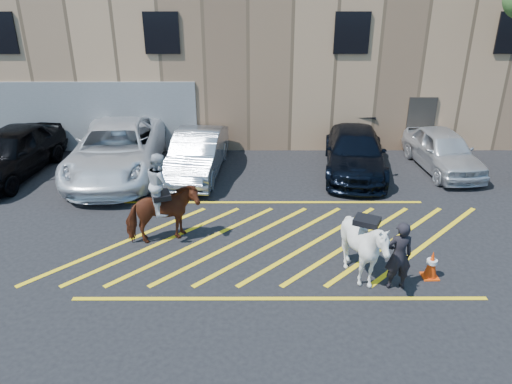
{
  "coord_description": "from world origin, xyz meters",
  "views": [
    {
      "loc": [
        -0.56,
        -12.1,
        7.04
      ],
      "look_at": [
        -0.54,
        0.2,
        1.3
      ],
      "focal_mm": 35.0,
      "sensor_mm": 36.0,
      "label": 1
    }
  ],
  "objects_px": {
    "car_blue_suv": "(355,152)",
    "traffic_cone": "(432,264)",
    "handler": "(399,256)",
    "car_white_pickup": "(117,150)",
    "car_white_suv": "(443,150)",
    "car_black_suv": "(10,152)",
    "car_silver_sedan": "(197,154)",
    "mounted_bay": "(162,207)",
    "saddled_white": "(364,248)"
  },
  "relations": [
    {
      "from": "car_white_suv",
      "to": "car_blue_suv",
      "type": "bearing_deg",
      "value": 177.06
    },
    {
      "from": "handler",
      "to": "mounted_bay",
      "type": "relative_size",
      "value": 0.68
    },
    {
      "from": "car_blue_suv",
      "to": "handler",
      "type": "height_order",
      "value": "handler"
    },
    {
      "from": "car_blue_suv",
      "to": "handler",
      "type": "distance_m",
      "value": 7.17
    },
    {
      "from": "handler",
      "to": "car_white_pickup",
      "type": "bearing_deg",
      "value": -44.11
    },
    {
      "from": "saddled_white",
      "to": "traffic_cone",
      "type": "bearing_deg",
      "value": 5.05
    },
    {
      "from": "saddled_white",
      "to": "car_white_pickup",
      "type": "bearing_deg",
      "value": 137.96
    },
    {
      "from": "handler",
      "to": "saddled_white",
      "type": "height_order",
      "value": "saddled_white"
    },
    {
      "from": "handler",
      "to": "mounted_bay",
      "type": "height_order",
      "value": "mounted_bay"
    },
    {
      "from": "car_blue_suv",
      "to": "handler",
      "type": "relative_size",
      "value": 2.97
    },
    {
      "from": "traffic_cone",
      "to": "saddled_white",
      "type": "bearing_deg",
      "value": -174.95
    },
    {
      "from": "car_black_suv",
      "to": "handler",
      "type": "xyz_separation_m",
      "value": [
        11.96,
        -6.79,
        -0.0
      ]
    },
    {
      "from": "car_black_suv",
      "to": "car_blue_suv",
      "type": "distance_m",
      "value": 12.26
    },
    {
      "from": "car_white_pickup",
      "to": "saddled_white",
      "type": "distance_m",
      "value": 10.09
    },
    {
      "from": "car_white_pickup",
      "to": "mounted_bay",
      "type": "height_order",
      "value": "mounted_bay"
    },
    {
      "from": "car_black_suv",
      "to": "car_blue_suv",
      "type": "relative_size",
      "value": 0.99
    },
    {
      "from": "car_blue_suv",
      "to": "mounted_bay",
      "type": "xyz_separation_m",
      "value": [
        -6.1,
        -5.01,
        0.29
      ]
    },
    {
      "from": "car_white_suv",
      "to": "traffic_cone",
      "type": "height_order",
      "value": "car_white_suv"
    },
    {
      "from": "car_white_suv",
      "to": "handler",
      "type": "xyz_separation_m",
      "value": [
        -3.56,
        -7.35,
        0.13
      ]
    },
    {
      "from": "car_blue_suv",
      "to": "traffic_cone",
      "type": "distance_m",
      "value": 6.8
    },
    {
      "from": "car_blue_suv",
      "to": "car_white_pickup",
      "type": "bearing_deg",
      "value": -171.6
    },
    {
      "from": "car_white_pickup",
      "to": "saddled_white",
      "type": "xyz_separation_m",
      "value": [
        7.49,
        -6.75,
        0.03
      ]
    },
    {
      "from": "car_silver_sedan",
      "to": "car_white_suv",
      "type": "height_order",
      "value": "car_silver_sedan"
    },
    {
      "from": "handler",
      "to": "traffic_cone",
      "type": "xyz_separation_m",
      "value": [
        0.96,
        0.4,
        -0.5
      ]
    },
    {
      "from": "mounted_bay",
      "to": "saddled_white",
      "type": "relative_size",
      "value": 1.19
    },
    {
      "from": "car_white_pickup",
      "to": "car_blue_suv",
      "type": "height_order",
      "value": "car_white_pickup"
    },
    {
      "from": "car_blue_suv",
      "to": "handler",
      "type": "xyz_separation_m",
      "value": [
        -0.3,
        -7.16,
        0.12
      ]
    },
    {
      "from": "car_silver_sedan",
      "to": "car_blue_suv",
      "type": "xyz_separation_m",
      "value": [
        5.68,
        0.26,
        -0.02
      ]
    },
    {
      "from": "car_white_pickup",
      "to": "car_silver_sedan",
      "type": "xyz_separation_m",
      "value": [
        2.87,
        -0.1,
        -0.12
      ]
    },
    {
      "from": "car_white_pickup",
      "to": "handler",
      "type": "distance_m",
      "value": 10.82
    },
    {
      "from": "car_black_suv",
      "to": "car_white_pickup",
      "type": "relative_size",
      "value": 0.79
    },
    {
      "from": "car_white_suv",
      "to": "saddled_white",
      "type": "relative_size",
      "value": 2.0
    },
    {
      "from": "car_silver_sedan",
      "to": "car_white_suv",
      "type": "relative_size",
      "value": 1.08
    },
    {
      "from": "car_white_pickup",
      "to": "car_white_suv",
      "type": "distance_m",
      "value": 11.81
    },
    {
      "from": "car_black_suv",
      "to": "traffic_cone",
      "type": "distance_m",
      "value": 14.42
    },
    {
      "from": "car_white_pickup",
      "to": "traffic_cone",
      "type": "bearing_deg",
      "value": -38.62
    },
    {
      "from": "handler",
      "to": "saddled_white",
      "type": "relative_size",
      "value": 0.8
    },
    {
      "from": "car_blue_suv",
      "to": "mounted_bay",
      "type": "relative_size",
      "value": 2.01
    },
    {
      "from": "car_silver_sedan",
      "to": "traffic_cone",
      "type": "distance_m",
      "value": 9.09
    },
    {
      "from": "car_black_suv",
      "to": "saddled_white",
      "type": "bearing_deg",
      "value": -22.42
    },
    {
      "from": "car_silver_sedan",
      "to": "saddled_white",
      "type": "height_order",
      "value": "saddled_white"
    },
    {
      "from": "car_white_pickup",
      "to": "traffic_cone",
      "type": "relative_size",
      "value": 8.79
    },
    {
      "from": "car_black_suv",
      "to": "car_white_pickup",
      "type": "xyz_separation_m",
      "value": [
        3.71,
        0.21,
        0.03
      ]
    },
    {
      "from": "handler",
      "to": "traffic_cone",
      "type": "relative_size",
      "value": 2.37
    },
    {
      "from": "saddled_white",
      "to": "traffic_cone",
      "type": "distance_m",
      "value": 1.81
    },
    {
      "from": "car_white_suv",
      "to": "handler",
      "type": "height_order",
      "value": "handler"
    },
    {
      "from": "car_black_suv",
      "to": "car_white_pickup",
      "type": "height_order",
      "value": "car_white_pickup"
    },
    {
      "from": "handler",
      "to": "traffic_cone",
      "type": "distance_m",
      "value": 1.16
    },
    {
      "from": "car_white_suv",
      "to": "car_black_suv",
      "type": "bearing_deg",
      "value": 175.78
    },
    {
      "from": "car_black_suv",
      "to": "saddled_white",
      "type": "xyz_separation_m",
      "value": [
        11.2,
        -6.54,
        0.06
      ]
    }
  ]
}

